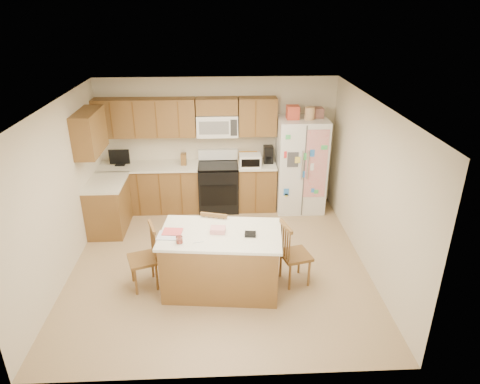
{
  "coord_description": "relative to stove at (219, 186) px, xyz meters",
  "views": [
    {
      "loc": [
        0.06,
        -5.7,
        3.78
      ],
      "look_at": [
        0.34,
        0.35,
        1.05
      ],
      "focal_mm": 32.0,
      "sensor_mm": 36.0,
      "label": 1
    }
  ],
  "objects": [
    {
      "name": "ground",
      "position": [
        0.0,
        -1.94,
        -0.47
      ],
      "size": [
        4.5,
        4.5,
        0.0
      ],
      "primitive_type": "plane",
      "color": "#917C5B",
      "rests_on": "ground"
    },
    {
      "name": "windsor_chair_right",
      "position": [
        1.07,
        -2.49,
        -0.02
      ],
      "size": [
        0.49,
        0.5,
        0.97
      ],
      "color": "brown",
      "rests_on": "ground"
    },
    {
      "name": "cabinetry",
      "position": [
        -0.98,
        -0.15,
        0.44
      ],
      "size": [
        3.36,
        1.56,
        2.15
      ],
      "color": "brown",
      "rests_on": "ground"
    },
    {
      "name": "room_shell",
      "position": [
        0.0,
        -1.94,
        0.97
      ],
      "size": [
        4.6,
        4.6,
        2.52
      ],
      "color": "beige",
      "rests_on": "ground"
    },
    {
      "name": "refrigerator",
      "position": [
        1.57,
        -0.06,
        0.45
      ],
      "size": [
        0.9,
        0.79,
        2.04
      ],
      "color": "white",
      "rests_on": "ground"
    },
    {
      "name": "windsor_chair_left",
      "position": [
        -1.05,
        -2.48,
        -0.02
      ],
      "size": [
        0.5,
        0.52,
        0.95
      ],
      "color": "brown",
      "rests_on": "ground"
    },
    {
      "name": "island",
      "position": [
        0.03,
        -2.59,
        -0.02
      ],
      "size": [
        1.73,
        1.12,
        0.99
      ],
      "color": "brown",
      "rests_on": "ground"
    },
    {
      "name": "windsor_chair_back",
      "position": [
        -0.02,
        -2.01,
        -0.02
      ],
      "size": [
        0.51,
        0.49,
        0.97
      ],
      "color": "brown",
      "rests_on": "ground"
    },
    {
      "name": "stove",
      "position": [
        0.0,
        0.0,
        0.0
      ],
      "size": [
        0.76,
        0.65,
        1.13
      ],
      "color": "black",
      "rests_on": "ground"
    }
  ]
}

